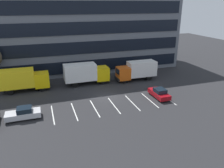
# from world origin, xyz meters

# --- Properties ---
(ground_plane) EXTENTS (120.00, 120.00, 0.00)m
(ground_plane) POSITION_xyz_m (0.00, 0.00, 0.00)
(ground_plane) COLOR #262628
(office_building) EXTENTS (39.93, 13.94, 18.00)m
(office_building) POSITION_xyz_m (0.00, 17.95, 9.00)
(office_building) COLOR slate
(office_building) RESTS_ON ground_plane
(lot_markings) EXTENTS (16.94, 5.40, 0.01)m
(lot_markings) POSITION_xyz_m (0.00, -3.49, 0.00)
(lot_markings) COLOR silver
(lot_markings) RESTS_ON ground_plane
(box_truck_orange) EXTENTS (7.51, 2.49, 3.48)m
(box_truck_orange) POSITION_xyz_m (7.57, 5.50, 1.96)
(box_truck_orange) COLOR #D85914
(box_truck_orange) RESTS_ON ground_plane
(box_truck_yellow) EXTENTS (7.94, 2.63, 3.68)m
(box_truck_yellow) POSITION_xyz_m (-1.85, 6.39, 2.07)
(box_truck_yellow) COLOR yellow
(box_truck_yellow) RESTS_ON ground_plane
(box_truck_yellow_all) EXTENTS (7.88, 2.61, 3.65)m
(box_truck_yellow_all) POSITION_xyz_m (-12.13, 6.30, 2.06)
(box_truck_yellow_all) COLOR yellow
(box_truck_yellow_all) RESTS_ON ground_plane
(sedan_silver) EXTENTS (4.18, 1.75, 1.50)m
(sedan_silver) POSITION_xyz_m (-11.86, -3.42, 0.71)
(sedan_silver) COLOR silver
(sedan_silver) RESTS_ON ground_plane
(sedan_maroon) EXTENTS (1.73, 4.14, 1.48)m
(sedan_maroon) POSITION_xyz_m (7.41, -3.03, 0.70)
(sedan_maroon) COLOR maroon
(sedan_maroon) RESTS_ON ground_plane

